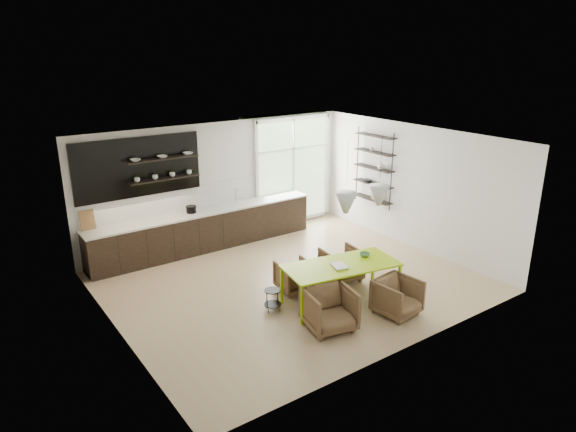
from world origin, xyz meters
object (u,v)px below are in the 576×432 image
at_px(armchair_back_left, 294,276).
at_px(dining_table, 341,267).
at_px(armchair_front_right, 397,297).
at_px(wire_stool, 273,297).
at_px(armchair_front_left, 329,309).
at_px(armchair_back_right, 341,264).

bearing_deg(armchair_back_left, dining_table, 120.66).
relative_size(dining_table, armchair_front_right, 3.09).
bearing_deg(wire_stool, armchair_front_right, -38.91).
xyz_separation_m(armchair_front_left, wire_stool, (-0.43, 1.09, -0.11)).
height_order(armchair_back_left, wire_stool, armchair_back_left).
xyz_separation_m(dining_table, armchair_front_left, (-0.76, -0.60, -0.35)).
bearing_deg(dining_table, armchair_front_right, -48.74).
bearing_deg(armchair_front_right, wire_stool, 135.04).
height_order(armchair_back_right, armchair_front_left, armchair_front_left).
height_order(dining_table, armchair_back_left, dining_table).
distance_m(dining_table, armchair_back_right, 1.08).
relative_size(armchair_back_left, armchair_front_right, 0.90).
height_order(armchair_front_left, armchair_front_right, armchair_front_left).
bearing_deg(dining_table, armchair_back_left, 124.52).
bearing_deg(armchair_front_right, dining_table, 114.83).
distance_m(armchair_back_left, wire_stool, 0.89).
bearing_deg(armchair_back_right, dining_table, 55.83).
xyz_separation_m(armchair_back_left, armchair_front_left, (-0.36, -1.50, 0.07)).
distance_m(armchair_back_left, armchair_back_right, 1.09).
height_order(armchair_back_left, armchair_back_right, armchair_back_right).
distance_m(dining_table, armchair_front_right, 1.13).
height_order(dining_table, armchair_front_right, dining_table).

